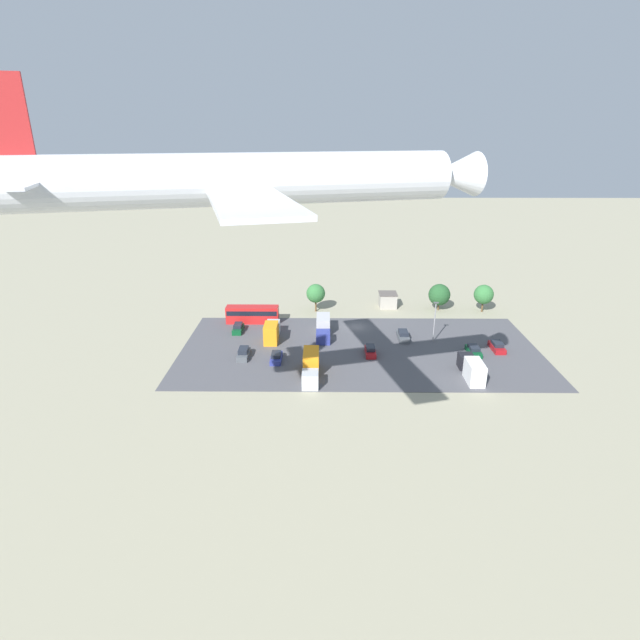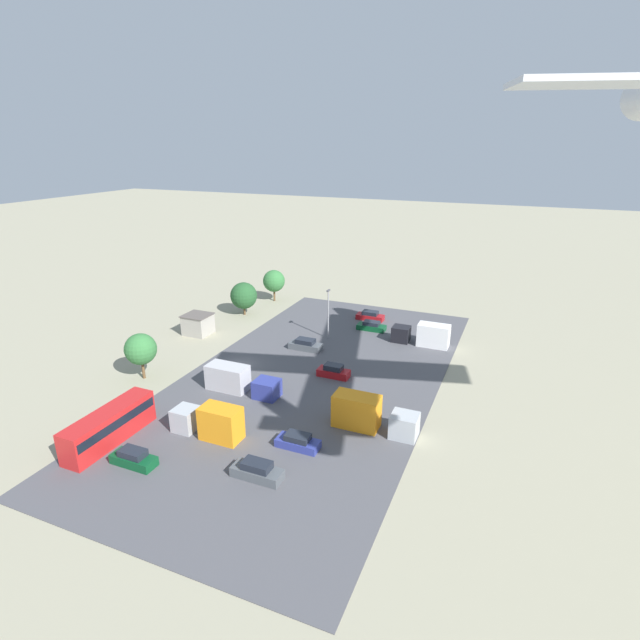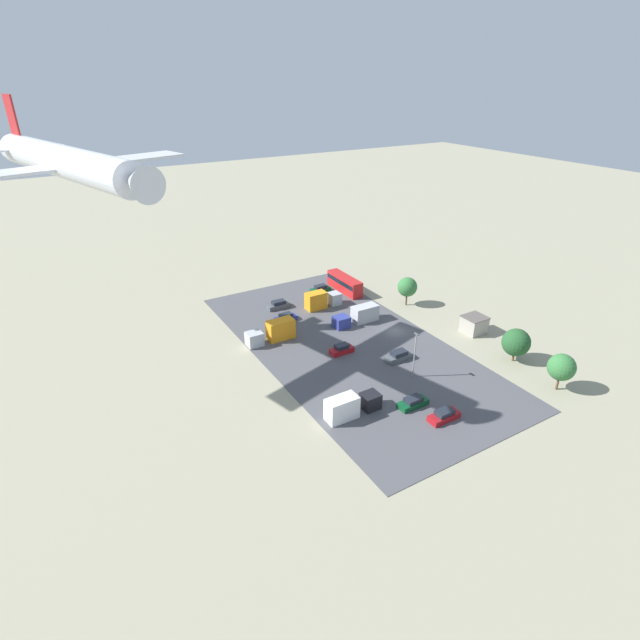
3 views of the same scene
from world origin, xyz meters
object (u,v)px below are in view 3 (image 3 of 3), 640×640
parked_car_6 (413,402)px  bus (345,283)px  parked_car_1 (444,416)px  parked_car_2 (342,349)px  airplane (68,163)px  parked_truck_0 (273,332)px  shed_building (474,324)px  parked_truck_3 (321,300)px  parked_truck_1 (350,406)px  parked_car_5 (286,318)px  parked_car_0 (279,305)px  parked_car_3 (399,356)px  parked_truck_2 (358,316)px  parked_car_4 (320,289)px

parked_car_6 → bus: bearing=160.0°
parked_car_1 → parked_car_2: (22.30, 2.20, 0.05)m
parked_car_6 → airplane: size_ratio=0.11×
parked_car_6 → parked_truck_0: size_ratio=0.51×
shed_building → parked_truck_3: bearing=38.4°
parked_truck_1 → parked_car_5: bearing=169.3°
bus → parked_truck_1: bearing=57.7°
parked_car_1 → airplane: airplane is taller
bus → airplane: size_ratio=0.25×
bus → parked_truck_3: bearing=28.3°
shed_building → parked_truck_3: parked_truck_3 is taller
parked_car_0 → parked_car_2: size_ratio=1.15×
parked_car_0 → parked_car_3: size_ratio=1.00×
bus → parked_car_6: size_ratio=2.30×
shed_building → parked_car_5: 35.01m
shed_building → parked_car_3: size_ratio=0.87×
parked_truck_0 → parked_car_3: bearing=-138.1°
airplane → parked_truck_2: bearing=157.3°
parked_car_1 → parked_truck_0: size_ratio=0.51×
airplane → parked_car_3: bearing=138.5°
parked_car_6 → parked_truck_2: bearing=161.9°
parked_car_3 → parked_car_4: bearing=173.8°
parked_truck_3 → parked_car_2: bearing=-20.2°
bus → parked_car_1: size_ratio=2.26×
parked_truck_1 → parked_truck_0: bearing=179.0°
parked_car_1 → parked_car_5: 38.46m
shed_building → parked_truck_2: size_ratio=0.44×
parked_car_0 → parked_truck_2: bearing=37.2°
parked_car_0 → parked_truck_2: (-13.43, -10.17, 0.72)m
parked_car_3 → airplane: 55.74m
bus → parked_car_0: bus is taller
shed_building → parked_truck_1: (-9.08, 33.27, 0.02)m
parked_truck_1 → parked_car_4: bearing=154.6°
parked_car_3 → parked_car_4: parked_car_3 is taller
parked_car_2 → parked_truck_3: bearing=-20.2°
parked_car_2 → parked_truck_2: parked_truck_2 is taller
shed_building → parked_truck_3: size_ratio=0.54×
parked_car_1 → parked_truck_2: bearing=-12.6°
bus → parked_car_3: 29.93m
parked_car_1 → parked_truck_2: 31.15m
parked_car_0 → parked_car_5: bearing=-13.2°
bus → parked_truck_0: size_ratio=1.16×
parked_truck_3 → parked_truck_2: bearing=15.3°
shed_building → parked_car_1: size_ratio=0.89×
airplane → parked_car_6: bearing=122.7°
shed_building → parked_car_5: bearing=51.6°
parked_car_3 → parked_car_5: 24.37m
parked_car_1 → parked_car_2: 22.41m
parked_truck_0 → parked_car_5: bearing=-42.5°
parked_truck_0 → airplane: bearing=82.0°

